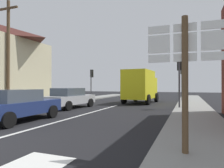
{
  "coord_description": "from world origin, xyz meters",
  "views": [
    {
      "loc": [
        5.52,
        -3.86,
        1.64
      ],
      "look_at": [
        1.05,
        8.02,
        1.75
      ],
      "focal_mm": 32.24,
      "sensor_mm": 36.0,
      "label": 1
    }
  ],
  "objects_px": {
    "traffic_light_far_right": "(182,75)",
    "delivery_truck": "(140,86)",
    "sedan_near": "(17,105)",
    "traffic_light_far_left": "(92,77)",
    "sedan_far": "(70,98)",
    "traffic_light_near_right": "(179,71)",
    "route_sign_post": "(185,70)"
  },
  "relations": [
    {
      "from": "traffic_light_far_right",
      "to": "delivery_truck",
      "type": "bearing_deg",
      "value": -137.99
    },
    {
      "from": "sedan_near",
      "to": "traffic_light_far_left",
      "type": "xyz_separation_m",
      "value": [
        -3.15,
        13.99,
        1.85
      ]
    },
    {
      "from": "sedan_near",
      "to": "traffic_light_far_right",
      "type": "bearing_deg",
      "value": 65.44
    },
    {
      "from": "sedan_far",
      "to": "traffic_light_far_left",
      "type": "distance_m",
      "value": 8.95
    },
    {
      "from": "traffic_light_near_right",
      "to": "sedan_far",
      "type": "bearing_deg",
      "value": -164.07
    },
    {
      "from": "delivery_truck",
      "to": "route_sign_post",
      "type": "xyz_separation_m",
      "value": [
        4.13,
        -13.95,
        0.35
      ]
    },
    {
      "from": "sedan_near",
      "to": "traffic_light_near_right",
      "type": "bearing_deg",
      "value": 48.59
    },
    {
      "from": "traffic_light_far_left",
      "to": "sedan_far",
      "type": "bearing_deg",
      "value": -74.02
    },
    {
      "from": "route_sign_post",
      "to": "delivery_truck",
      "type": "bearing_deg",
      "value": 106.48
    },
    {
      "from": "route_sign_post",
      "to": "traffic_light_far_right",
      "type": "relative_size",
      "value": 0.85
    },
    {
      "from": "delivery_truck",
      "to": "traffic_light_far_right",
      "type": "xyz_separation_m",
      "value": [
        3.64,
        3.28,
        1.13
      ]
    },
    {
      "from": "delivery_truck",
      "to": "traffic_light_near_right",
      "type": "xyz_separation_m",
      "value": [
        3.64,
        -3.9,
        1.03
      ]
    },
    {
      "from": "traffic_light_far_right",
      "to": "traffic_light_far_left",
      "type": "height_order",
      "value": "traffic_light_far_right"
    },
    {
      "from": "traffic_light_far_right",
      "to": "traffic_light_far_left",
      "type": "relative_size",
      "value": 1.07
    },
    {
      "from": "sedan_far",
      "to": "traffic_light_far_right",
      "type": "relative_size",
      "value": 1.16
    },
    {
      "from": "sedan_far",
      "to": "sedan_near",
      "type": "bearing_deg",
      "value": -82.42
    },
    {
      "from": "sedan_far",
      "to": "route_sign_post",
      "type": "height_order",
      "value": "route_sign_post"
    },
    {
      "from": "sedan_far",
      "to": "route_sign_post",
      "type": "relative_size",
      "value": 1.36
    },
    {
      "from": "route_sign_post",
      "to": "traffic_light_far_right",
      "type": "xyz_separation_m",
      "value": [
        -0.48,
        17.23,
        0.78
      ]
    },
    {
      "from": "traffic_light_far_right",
      "to": "traffic_light_far_left",
      "type": "bearing_deg",
      "value": -174.73
    },
    {
      "from": "delivery_truck",
      "to": "route_sign_post",
      "type": "bearing_deg",
      "value": -73.52
    },
    {
      "from": "traffic_light_near_right",
      "to": "traffic_light_far_right",
      "type": "xyz_separation_m",
      "value": [
        0.0,
        7.18,
        0.1
      ]
    },
    {
      "from": "delivery_truck",
      "to": "traffic_light_far_left",
      "type": "height_order",
      "value": "traffic_light_far_left"
    },
    {
      "from": "route_sign_post",
      "to": "traffic_light_near_right",
      "type": "bearing_deg",
      "value": 92.75
    },
    {
      "from": "sedan_far",
      "to": "traffic_light_near_right",
      "type": "bearing_deg",
      "value": 15.93
    },
    {
      "from": "delivery_truck",
      "to": "traffic_light_far_right",
      "type": "height_order",
      "value": "traffic_light_far_right"
    },
    {
      "from": "sedan_near",
      "to": "traffic_light_far_left",
      "type": "distance_m",
      "value": 14.45
    },
    {
      "from": "sedan_far",
      "to": "traffic_light_far_left",
      "type": "height_order",
      "value": "traffic_light_far_left"
    },
    {
      "from": "sedan_near",
      "to": "traffic_light_far_left",
      "type": "height_order",
      "value": "traffic_light_far_left"
    },
    {
      "from": "sedan_near",
      "to": "route_sign_post",
      "type": "height_order",
      "value": "route_sign_post"
    },
    {
      "from": "sedan_far",
      "to": "delivery_truck",
      "type": "bearing_deg",
      "value": 57.15
    },
    {
      "from": "traffic_light_far_right",
      "to": "sedan_near",
      "type": "bearing_deg",
      "value": -114.56
    }
  ]
}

